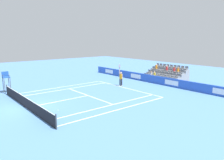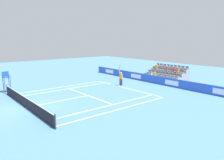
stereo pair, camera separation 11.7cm
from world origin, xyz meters
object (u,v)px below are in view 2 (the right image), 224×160
tennis_net (25,102)px  umpire_chair (6,79)px  loose_tennis_ball (58,110)px  tennis_player (121,78)px

tennis_net → umpire_chair: umpire_chair is taller
loose_tennis_ball → tennis_net: bearing=36.0°
umpire_chair → loose_tennis_ball: size_ratio=34.41×
tennis_net → tennis_player: tennis_player is taller
tennis_player → umpire_chair: bearing=65.7°
tennis_player → umpire_chair: (5.43, 12.01, 0.53)m
umpire_chair → tennis_player: bearing=-114.3°
umpire_chair → loose_tennis_ball: 9.48m
tennis_player → loose_tennis_ball: tennis_player is taller
tennis_net → loose_tennis_ball: bearing=-144.0°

